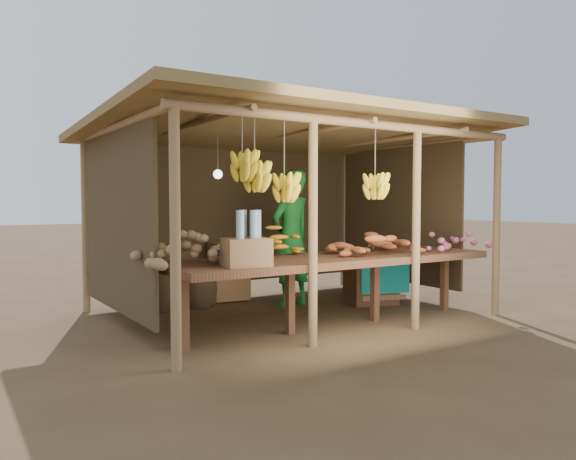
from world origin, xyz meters
TOP-DOWN VIEW (x-y plane):
  - ground at (0.00, 0.00)m, footprint 60.00×60.00m
  - stall_structure at (-0.10, -0.04)m, footprint 4.70×3.50m
  - counter at (0.00, -0.95)m, footprint 3.90×1.05m
  - potato_heap at (-1.74, -0.89)m, footprint 1.22×0.99m
  - sweet_potato_heap at (0.56, -0.96)m, footprint 1.20×0.96m
  - onion_heap at (1.72, -1.09)m, footprint 0.91×0.55m
  - banana_pile at (-0.47, -0.51)m, footprint 0.69×0.51m
  - tomato_basin at (-1.20, -0.80)m, footprint 0.36×0.36m
  - bottle_box at (-1.30, -1.26)m, footprint 0.47×0.40m
  - vendor at (0.30, 0.38)m, footprint 0.75×0.58m
  - tarp_crate at (1.33, -0.06)m, footprint 0.85×0.79m
  - carton_stack at (-0.40, 1.20)m, footprint 1.10×0.45m
  - burlap_sacks at (-1.01, 0.97)m, footprint 0.95×0.50m

SIDE VIEW (x-z plane):
  - ground at x=0.00m, z-range 0.00..0.00m
  - burlap_sacks at x=-1.01m, z-range -0.04..0.63m
  - tarp_crate at x=1.33m, z-range -0.07..0.75m
  - carton_stack at x=-0.40m, z-range -0.05..0.76m
  - counter at x=0.00m, z-range 0.34..1.14m
  - tomato_basin at x=-1.20m, z-range 0.78..0.97m
  - vendor at x=0.30m, z-range 0.00..1.83m
  - banana_pile at x=-0.47m, z-range 0.80..1.15m
  - sweet_potato_heap at x=0.56m, z-range 0.80..1.16m
  - onion_heap at x=1.72m, z-range 0.80..1.16m
  - potato_heap at x=-1.74m, z-range 0.80..1.17m
  - bottle_box at x=-1.30m, z-range 0.74..1.27m
  - stall_structure at x=-0.10m, z-range 0.70..3.13m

